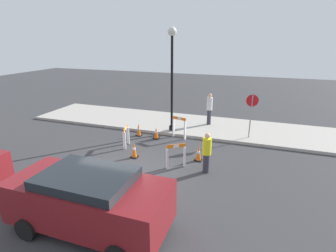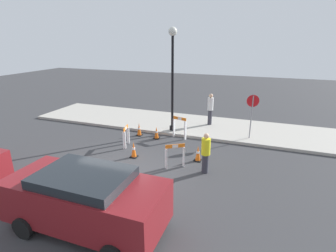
{
  "view_description": "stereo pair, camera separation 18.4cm",
  "coord_description": "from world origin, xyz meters",
  "px_view_note": "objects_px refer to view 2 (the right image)",
  "views": [
    {
      "loc": [
        4.46,
        -7.96,
        4.96
      ],
      "look_at": [
        0.54,
        3.19,
        1.0
      ],
      "focal_mm": 28.0,
      "sensor_mm": 36.0,
      "label": 1
    },
    {
      "loc": [
        4.63,
        -7.9,
        4.96
      ],
      "look_at": [
        0.54,
        3.19,
        1.0
      ],
      "focal_mm": 28.0,
      "sensor_mm": 36.0,
      "label": 2
    }
  ],
  "objects_px": {
    "streetlamp_post": "(173,67)",
    "parked_car_1": "(86,197)",
    "stop_sign": "(252,109)",
    "person_pedestrian": "(210,108)",
    "person_worker": "(206,152)"
  },
  "relations": [
    {
      "from": "streetlamp_post",
      "to": "parked_car_1",
      "type": "height_order",
      "value": "streetlamp_post"
    },
    {
      "from": "person_worker",
      "to": "person_pedestrian",
      "type": "height_order",
      "value": "person_pedestrian"
    },
    {
      "from": "person_worker",
      "to": "parked_car_1",
      "type": "bearing_deg",
      "value": 95.09
    },
    {
      "from": "parked_car_1",
      "to": "person_pedestrian",
      "type": "bearing_deg",
      "value": 82.16
    },
    {
      "from": "parked_car_1",
      "to": "stop_sign",
      "type": "bearing_deg",
      "value": 65.95
    },
    {
      "from": "stop_sign",
      "to": "streetlamp_post",
      "type": "bearing_deg",
      "value": -9.8
    },
    {
      "from": "stop_sign",
      "to": "person_pedestrian",
      "type": "bearing_deg",
      "value": -45.14
    },
    {
      "from": "person_worker",
      "to": "stop_sign",
      "type": "bearing_deg",
      "value": -74.42
    },
    {
      "from": "streetlamp_post",
      "to": "person_pedestrian",
      "type": "distance_m",
      "value": 3.45
    },
    {
      "from": "person_worker",
      "to": "streetlamp_post",
      "type": "bearing_deg",
      "value": -20.94
    },
    {
      "from": "stop_sign",
      "to": "parked_car_1",
      "type": "xyz_separation_m",
      "value": [
        -3.7,
        -8.28,
        -0.68
      ]
    },
    {
      "from": "person_worker",
      "to": "person_pedestrian",
      "type": "relative_size",
      "value": 0.88
    },
    {
      "from": "person_pedestrian",
      "to": "parked_car_1",
      "type": "bearing_deg",
      "value": 81.49
    },
    {
      "from": "streetlamp_post",
      "to": "parked_car_1",
      "type": "relative_size",
      "value": 1.25
    },
    {
      "from": "streetlamp_post",
      "to": "stop_sign",
      "type": "height_order",
      "value": "streetlamp_post"
    }
  ]
}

